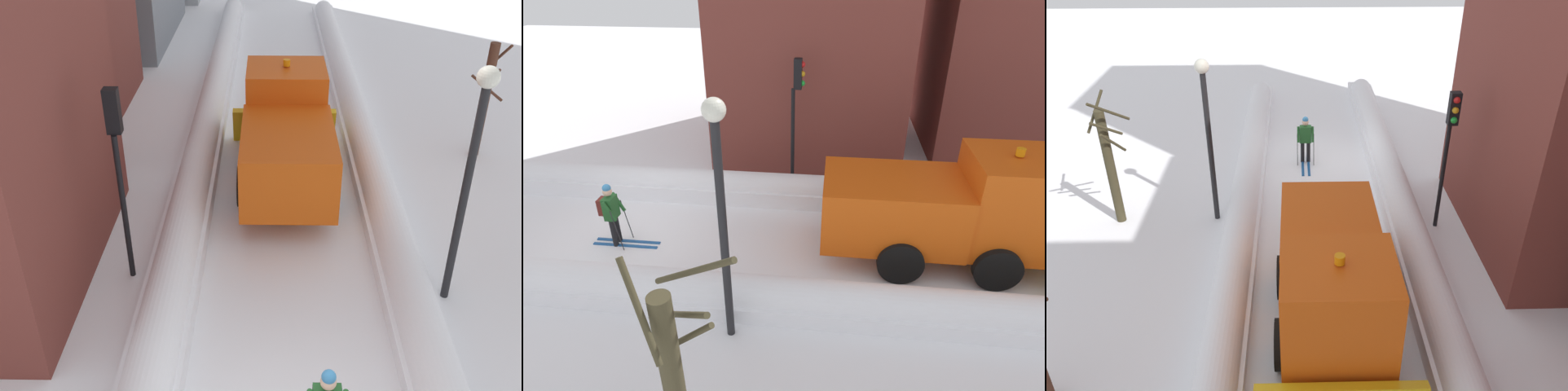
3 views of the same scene
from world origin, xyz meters
The scene contains 8 objects.
ground_plane centered at (0.00, 10.00, 0.00)m, with size 80.00×80.00×0.00m, color white.
snowbank_left centered at (-2.45, 10.00, 0.39)m, with size 1.10×36.00×0.94m.
snowbank_right centered at (2.45, 10.00, 0.30)m, with size 1.10×36.00×0.90m.
plow_truck centered at (0.01, 8.44, 1.48)m, with size 3.20×5.98×3.12m.
skier centered at (0.42, -0.12, 1.00)m, with size 0.62×1.80×1.81m.
traffic_light_pole centered at (-3.44, 4.39, 3.01)m, with size 0.28×0.42×4.28m.
street_lamp centered at (3.26, 3.69, 3.18)m, with size 0.40×0.40×5.00m.
bare_tree_near centered at (6.20, 3.76, 1.95)m, with size 1.16×1.33×4.16m.
Camera 3 is at (0.80, 17.33, 8.83)m, focal length 35.63 mm.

